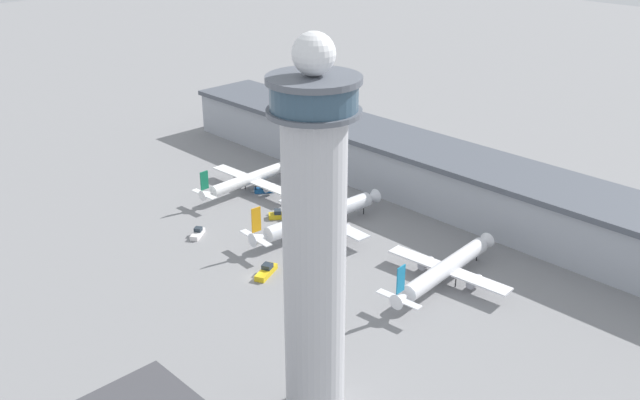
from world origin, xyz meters
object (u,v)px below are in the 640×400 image
object	(u,v)px
control_tower	(314,243)
airplane_gate_charlie	(446,269)
service_truck_catering	(280,215)
airplane_gate_alpha	(250,179)
service_truck_fuel	(266,271)
service_truck_baggage	(264,190)
airplane_gate_bravo	(319,217)
service_truck_water	(198,233)

from	to	relation	value
control_tower	airplane_gate_charlie	distance (m)	63.17
control_tower	service_truck_catering	world-z (taller)	control_tower
airplane_gate_alpha	service_truck_catering	xyz separation A→B (m)	(21.57, -6.55, -3.25)
service_truck_catering	service_truck_fuel	bearing A→B (deg)	-46.82
airplane_gate_charlie	control_tower	bearing A→B (deg)	-78.64
service_truck_fuel	service_truck_baggage	world-z (taller)	service_truck_fuel
airplane_gate_alpha	airplane_gate_bravo	distance (m)	35.85
airplane_gate_bravo	service_truck_baggage	distance (m)	32.85
control_tower	airplane_gate_alpha	distance (m)	109.44
airplane_gate_bravo	service_truck_catering	distance (m)	14.68
airplane_gate_charlie	service_truck_fuel	xyz separation A→B (m)	(-33.51, -28.55, -3.12)
airplane_gate_bravo	service_truck_fuel	world-z (taller)	airplane_gate_bravo
service_truck_catering	control_tower	bearing A→B (deg)	-36.66
control_tower	service_truck_fuel	xyz separation A→B (m)	(-44.43, 25.76, -33.49)
control_tower	service_truck_fuel	size ratio (longest dim) A/B	8.21
airplane_gate_bravo	service_truck_fuel	distance (m)	28.30
service_truck_water	service_truck_fuel	bearing A→B (deg)	-0.37
control_tower	service_truck_water	size ratio (longest dim) A/B	10.79
airplane_gate_alpha	airplane_gate_bravo	size ratio (longest dim) A/B	0.83
service_truck_baggage	service_truck_water	bearing A→B (deg)	-71.61
airplane_gate_bravo	service_truck_baggage	size ratio (longest dim) A/B	7.04
airplane_gate_charlie	service_truck_catering	xyz separation A→B (m)	(-56.22, -4.35, -3.11)
control_tower	service_truck_baggage	distance (m)	108.95
service_truck_catering	service_truck_water	size ratio (longest dim) A/B	1.05
service_truck_fuel	service_truck_baggage	distance (m)	52.65
airplane_gate_alpha	service_truck_baggage	size ratio (longest dim) A/B	5.86
service_truck_catering	service_truck_water	world-z (taller)	service_truck_catering
service_truck_catering	service_truck_water	xyz separation A→B (m)	(-6.83, -24.01, -0.08)
control_tower	service_truck_water	xyz separation A→B (m)	(-73.96, 25.95, -33.56)
airplane_gate_alpha	service_truck_fuel	world-z (taller)	airplane_gate_alpha
service_truck_fuel	airplane_gate_bravo	bearing A→B (deg)	107.95
control_tower	service_truck_fuel	distance (m)	61.31
airplane_gate_alpha	airplane_gate_charlie	xyz separation A→B (m)	(77.80, -2.20, -0.14)
service_truck_water	service_truck_catering	bearing A→B (deg)	74.13
service_truck_catering	service_truck_fuel	world-z (taller)	service_truck_catering
airplane_gate_charlie	service_truck_catering	world-z (taller)	airplane_gate_charlie
service_truck_baggage	airplane_gate_bravo	bearing A→B (deg)	-11.98
service_truck_water	airplane_gate_bravo	bearing A→B (deg)	51.80
control_tower	airplane_gate_bravo	xyz separation A→B (m)	(-53.08, 52.49, -30.09)
airplane_gate_charlie	service_truck_baggage	world-z (taller)	airplane_gate_charlie
airplane_gate_alpha	service_truck_fuel	distance (m)	54.01
service_truck_catering	service_truck_baggage	size ratio (longest dim) A/B	1.04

